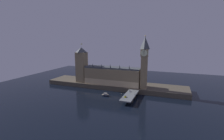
{
  "coord_description": "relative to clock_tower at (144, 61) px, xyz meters",
  "views": [
    {
      "loc": [
        84.42,
        -195.06,
        73.62
      ],
      "look_at": [
        3.49,
        20.0,
        31.26
      ],
      "focal_mm": 26.0,
      "sensor_mm": 36.0,
      "label": 1
    }
  ],
  "objects": [
    {
      "name": "parliament_hall",
      "position": [
        -48.58,
        4.63,
        -25.31
      ],
      "size": [
        85.4,
        19.76,
        32.46
      ],
      "color": "#8E7A56",
      "rests_on": "embankment"
    },
    {
      "name": "ground_plane",
      "position": [
        -48.54,
        -25.58,
        -45.66
      ],
      "size": [
        400.0,
        400.0,
        0.0
      ],
      "primitive_type": "plane",
      "color": "black"
    },
    {
      "name": "pedestrian_mid_walk",
      "position": [
        -5.6,
        -28.02,
        -38.93
      ],
      "size": [
        0.38,
        0.38,
        1.59
      ],
      "color": "black",
      "rests_on": "bridge"
    },
    {
      "name": "pedestrian_near_rail",
      "position": [
        -17.76,
        -43.99,
        -38.84
      ],
      "size": [
        0.38,
        0.38,
        1.75
      ],
      "color": "black",
      "rests_on": "bridge"
    },
    {
      "name": "clock_tower",
      "position": [
        0.0,
        0.0,
        0.0
      ],
      "size": [
        10.12,
        10.23,
        73.06
      ],
      "color": "#8E7A56",
      "rests_on": "embankment"
    },
    {
      "name": "car_northbound_trail",
      "position": [
        -14.72,
        -40.82,
        -39.04
      ],
      "size": [
        1.86,
        4.64,
        1.56
      ],
      "color": "yellow",
      "rests_on": "bridge"
    },
    {
      "name": "car_northbound_lead",
      "position": [
        -14.72,
        -18.55,
        -39.07
      ],
      "size": [
        2.09,
        4.15,
        1.49
      ],
      "color": "white",
      "rests_on": "bridge"
    },
    {
      "name": "bridge",
      "position": [
        -11.68,
        -30.58,
        -41.28
      ],
      "size": [
        13.82,
        46.0,
        5.89
      ],
      "color": "slate",
      "rests_on": "ground_plane"
    },
    {
      "name": "boat_upstream",
      "position": [
        -45.18,
        -30.17,
        -44.12
      ],
      "size": [
        11.06,
        5.35,
        4.22
      ],
      "color": "#1E2842",
      "rests_on": "ground_plane"
    },
    {
      "name": "victoria_tower",
      "position": [
        -100.53,
        3.38,
        -10.78
      ],
      "size": [
        15.2,
        15.2,
        61.69
      ],
      "color": "#8E7A56",
      "rests_on": "embankment"
    },
    {
      "name": "street_lamp_near",
      "position": [
        -18.16,
        -45.3,
        -36.05
      ],
      "size": [
        1.34,
        0.6,
        5.93
      ],
      "color": "#2D3333",
      "rests_on": "bridge"
    },
    {
      "name": "street_lamp_mid",
      "position": [
        -5.2,
        -30.58,
        -35.84
      ],
      "size": [
        1.34,
        0.6,
        6.28
      ],
      "color": "#2D3333",
      "rests_on": "bridge"
    },
    {
      "name": "embankment",
      "position": [
        -48.54,
        13.42,
        -42.21
      ],
      "size": [
        220.0,
        42.0,
        6.89
      ],
      "color": "#4C4438",
      "rests_on": "ground_plane"
    }
  ]
}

